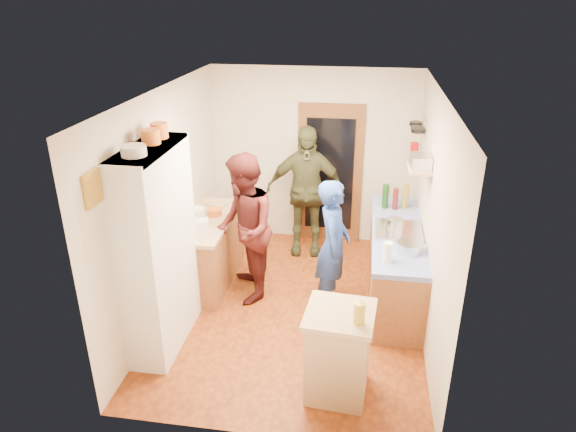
% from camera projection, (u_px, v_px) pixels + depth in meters
% --- Properties ---
extents(floor, '(3.00, 4.00, 0.02)m').
position_uv_depth(floor, '(294.00, 308.00, 6.29)').
color(floor, '#8B4012').
rests_on(floor, ground).
extents(ceiling, '(3.00, 4.00, 0.02)m').
position_uv_depth(ceiling, '(295.00, 92.00, 5.23)').
color(ceiling, silver).
rests_on(ceiling, ground).
extents(wall_back, '(3.00, 0.02, 2.60)m').
position_uv_depth(wall_back, '(314.00, 157.00, 7.58)').
color(wall_back, beige).
rests_on(wall_back, ground).
extents(wall_front, '(3.00, 0.02, 2.60)m').
position_uv_depth(wall_front, '(258.00, 311.00, 3.94)').
color(wall_front, beige).
rests_on(wall_front, ground).
extents(wall_left, '(0.02, 4.00, 2.60)m').
position_uv_depth(wall_left, '(166.00, 202.00, 5.97)').
color(wall_left, beige).
rests_on(wall_left, ground).
extents(wall_right, '(0.02, 4.00, 2.60)m').
position_uv_depth(wall_right, '(432.00, 218.00, 5.55)').
color(wall_right, beige).
rests_on(wall_right, ground).
extents(door_frame, '(0.95, 0.06, 2.10)m').
position_uv_depth(door_frame, '(330.00, 174.00, 7.61)').
color(door_frame, brown).
rests_on(door_frame, ground).
extents(door_glass, '(0.70, 0.02, 1.70)m').
position_uv_depth(door_glass, '(329.00, 175.00, 7.57)').
color(door_glass, black).
rests_on(door_glass, door_frame).
extents(hutch_body, '(0.40, 1.20, 2.20)m').
position_uv_depth(hutch_body, '(159.00, 250.00, 5.30)').
color(hutch_body, white).
rests_on(hutch_body, ground).
extents(hutch_top_shelf, '(0.40, 1.14, 0.04)m').
position_uv_depth(hutch_top_shelf, '(147.00, 149.00, 4.86)').
color(hutch_top_shelf, white).
rests_on(hutch_top_shelf, hutch_body).
extents(plate_stack, '(0.23, 0.23, 0.09)m').
position_uv_depth(plate_stack, '(134.00, 151.00, 4.57)').
color(plate_stack, white).
rests_on(plate_stack, hutch_top_shelf).
extents(orange_pot_a, '(0.18, 0.18, 0.14)m').
position_uv_depth(orange_pot_a, '(151.00, 137.00, 4.92)').
color(orange_pot_a, orange).
rests_on(orange_pot_a, hutch_top_shelf).
extents(orange_pot_b, '(0.17, 0.17, 0.15)m').
position_uv_depth(orange_pot_b, '(159.00, 130.00, 5.11)').
color(orange_pot_b, orange).
rests_on(orange_pot_b, hutch_top_shelf).
extents(left_counter_base, '(0.60, 1.40, 0.85)m').
position_uv_depth(left_counter_base, '(208.00, 252.00, 6.69)').
color(left_counter_base, '#9E5F35').
rests_on(left_counter_base, ground).
extents(left_counter_top, '(0.64, 1.44, 0.05)m').
position_uv_depth(left_counter_top, '(206.00, 221.00, 6.51)').
color(left_counter_top, tan).
rests_on(left_counter_top, left_counter_base).
extents(toaster, '(0.27, 0.22, 0.17)m').
position_uv_depth(toaster, '(199.00, 227.00, 6.08)').
color(toaster, white).
rests_on(toaster, left_counter_top).
extents(kettle, '(0.20, 0.20, 0.20)m').
position_uv_depth(kettle, '(198.00, 216.00, 6.34)').
color(kettle, white).
rests_on(kettle, left_counter_top).
extents(orange_bowl, '(0.23, 0.23, 0.08)m').
position_uv_depth(orange_bowl, '(215.00, 212.00, 6.59)').
color(orange_bowl, orange).
rests_on(orange_bowl, left_counter_top).
extents(chopping_board, '(0.34, 0.28, 0.02)m').
position_uv_depth(chopping_board, '(218.00, 203.00, 6.94)').
color(chopping_board, tan).
rests_on(chopping_board, left_counter_top).
extents(right_counter_base, '(0.60, 2.20, 0.84)m').
position_uv_depth(right_counter_base, '(395.00, 264.00, 6.40)').
color(right_counter_base, '#9E5F35').
rests_on(right_counter_base, ground).
extents(right_counter_top, '(0.62, 2.22, 0.06)m').
position_uv_depth(right_counter_top, '(398.00, 232.00, 6.22)').
color(right_counter_top, '#0723A3').
rests_on(right_counter_top, right_counter_base).
extents(hob, '(0.55, 0.58, 0.04)m').
position_uv_depth(hob, '(398.00, 230.00, 6.14)').
color(hob, silver).
rests_on(hob, right_counter_top).
extents(pot_on_hob, '(0.19, 0.19, 0.12)m').
position_uv_depth(pot_on_hob, '(395.00, 224.00, 6.13)').
color(pot_on_hob, silver).
rests_on(pot_on_hob, hob).
extents(bottle_a, '(0.09, 0.09, 0.33)m').
position_uv_depth(bottle_a, '(385.00, 196.00, 6.77)').
color(bottle_a, '#143F14').
rests_on(bottle_a, right_counter_top).
extents(bottle_b, '(0.09, 0.09, 0.29)m').
position_uv_depth(bottle_b, '(395.00, 199.00, 6.74)').
color(bottle_b, '#591419').
rests_on(bottle_b, right_counter_top).
extents(bottle_c, '(0.10, 0.10, 0.32)m').
position_uv_depth(bottle_c, '(405.00, 197.00, 6.76)').
color(bottle_c, olive).
rests_on(bottle_c, right_counter_top).
extents(paper_towel, '(0.13, 0.13, 0.22)m').
position_uv_depth(paper_towel, '(388.00, 252.00, 5.44)').
color(paper_towel, white).
rests_on(paper_towel, right_counter_top).
extents(mixing_bowl, '(0.36, 0.36, 0.11)m').
position_uv_depth(mixing_bowl, '(410.00, 247.00, 5.68)').
color(mixing_bowl, silver).
rests_on(mixing_bowl, right_counter_top).
extents(island_base, '(0.59, 0.59, 0.86)m').
position_uv_depth(island_base, '(338.00, 355.00, 4.80)').
color(island_base, tan).
rests_on(island_base, ground).
extents(island_top, '(0.67, 0.67, 0.05)m').
position_uv_depth(island_top, '(340.00, 314.00, 4.62)').
color(island_top, tan).
rests_on(island_top, island_base).
extents(cutting_board, '(0.37, 0.31, 0.02)m').
position_uv_depth(cutting_board, '(336.00, 310.00, 4.67)').
color(cutting_board, white).
rests_on(cutting_board, island_top).
extents(oil_jar, '(0.11, 0.11, 0.20)m').
position_uv_depth(oil_jar, '(359.00, 313.00, 4.42)').
color(oil_jar, '#AD9E2D').
rests_on(oil_jar, island_top).
extents(pan_rail, '(0.02, 0.65, 0.02)m').
position_uv_depth(pan_rail, '(423.00, 117.00, 6.63)').
color(pan_rail, silver).
rests_on(pan_rail, wall_right).
extents(pan_hang_a, '(0.18, 0.18, 0.05)m').
position_uv_depth(pan_hang_a, '(418.00, 130.00, 6.53)').
color(pan_hang_a, black).
rests_on(pan_hang_a, pan_rail).
extents(pan_hang_b, '(0.16, 0.16, 0.05)m').
position_uv_depth(pan_hang_b, '(417.00, 128.00, 6.72)').
color(pan_hang_b, black).
rests_on(pan_hang_b, pan_rail).
extents(pan_hang_c, '(0.17, 0.17, 0.05)m').
position_uv_depth(pan_hang_c, '(416.00, 124.00, 6.90)').
color(pan_hang_c, black).
rests_on(pan_hang_c, pan_rail).
extents(wall_shelf, '(0.26, 0.42, 0.03)m').
position_uv_depth(wall_shelf, '(420.00, 169.00, 5.81)').
color(wall_shelf, tan).
rests_on(wall_shelf, wall_right).
extents(radio, '(0.24, 0.31, 0.15)m').
position_uv_depth(radio, '(420.00, 161.00, 5.78)').
color(radio, silver).
rests_on(radio, wall_shelf).
extents(ext_bracket, '(0.06, 0.10, 0.04)m').
position_uv_depth(ext_bracket, '(418.00, 158.00, 7.03)').
color(ext_bracket, black).
rests_on(ext_bracket, wall_right).
extents(fire_extinguisher, '(0.11, 0.11, 0.32)m').
position_uv_depth(fire_extinguisher, '(414.00, 154.00, 7.02)').
color(fire_extinguisher, red).
rests_on(fire_extinguisher, wall_right).
extents(picture_frame, '(0.03, 0.25, 0.30)m').
position_uv_depth(picture_frame, '(92.00, 188.00, 4.26)').
color(picture_frame, gold).
rests_on(picture_frame, wall_left).
extents(person_hob, '(0.40, 0.60, 1.63)m').
position_uv_depth(person_hob, '(335.00, 247.00, 5.98)').
color(person_hob, navy).
rests_on(person_hob, ground).
extents(person_left, '(0.95, 1.07, 1.85)m').
position_uv_depth(person_left, '(246.00, 227.00, 6.21)').
color(person_left, '#401514').
rests_on(person_left, ground).
extents(person_back, '(1.14, 0.55, 1.89)m').
position_uv_depth(person_back, '(306.00, 191.00, 7.26)').
color(person_back, '#3A3C22').
rests_on(person_back, ground).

